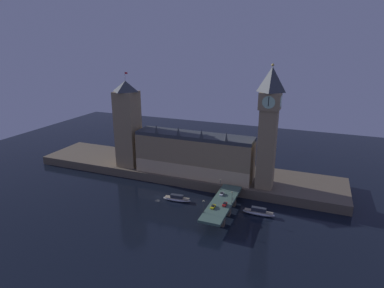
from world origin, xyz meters
The scene contains 15 objects.
ground_plane centered at (0.00, 0.00, 0.00)m, with size 400.00×400.00×0.00m, color black.
embankment centered at (0.00, 39.00, 2.94)m, with size 220.00×42.00×5.88m.
parliament_hall centered at (12.68, 29.35, 19.93)m, with size 78.96×18.03×33.94m.
clock_tower centered at (60.29, 26.49, 45.10)m, with size 12.29×12.40×74.25m.
victoria_tower centered at (-37.13, 28.68, 36.34)m, with size 14.65×14.65×66.67m.
bridge centered at (42.56, -5.00, 5.08)m, with size 11.62×46.00×7.36m.
car_northbound_lead centered at (40.00, 3.20, 7.99)m, with size 2.00×4.15×1.35m.
car_northbound_trail centered at (40.00, -13.20, 8.02)m, with size 1.94×4.58×1.40m.
car_southbound_lead centered at (45.12, -8.55, 8.10)m, with size 1.97×4.17×1.59m.
pedestrian_mid_walk centered at (47.67, -1.32, 8.20)m, with size 0.38×0.38×1.60m.
street_lamp_near centered at (37.05, -19.72, 11.76)m, with size 1.34×0.60×7.04m.
street_lamp_mid centered at (48.07, -5.00, 11.91)m, with size 1.34×0.60×7.28m.
street_lamp_far centered at (37.05, 9.72, 11.54)m, with size 1.34×0.60×6.68m.
boat_upstream centered at (13.06, -0.13, 1.43)m, with size 17.38×5.71×3.91m.
boat_downstream centered at (61.89, 1.16, 1.64)m, with size 17.86×3.96×4.48m.
Camera 1 is at (85.48, -158.69, 90.63)m, focal length 30.00 mm.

